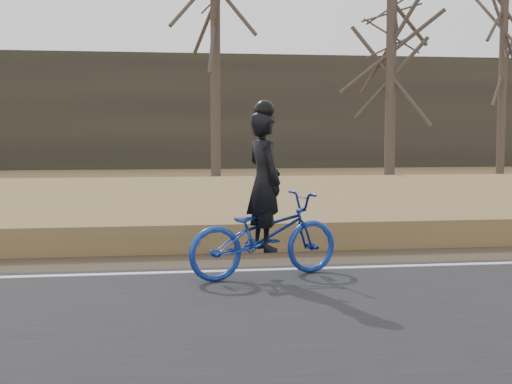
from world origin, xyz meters
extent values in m
cube|color=#383328|center=(0.00, 30.00, 3.00)|extent=(120.00, 4.00, 6.00)
imported|color=navy|center=(5.52, -0.24, 0.60)|extent=(2.19, 1.30, 1.09)
imported|color=black|center=(5.52, -0.24, 1.30)|extent=(0.59, 0.74, 1.77)
sphere|color=black|center=(5.52, -0.24, 2.20)|extent=(0.26, 0.26, 0.26)
cylinder|color=#4C4038|center=(6.37, 16.31, 4.66)|extent=(0.36, 0.36, 9.31)
cylinder|color=#4C4038|center=(12.23, 14.48, 3.95)|extent=(0.36, 0.36, 7.90)
cylinder|color=#4C4038|center=(19.22, 20.14, 4.41)|extent=(0.36, 0.36, 8.82)
camera|label=1|loc=(4.11, -9.21, 1.93)|focal=50.00mm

